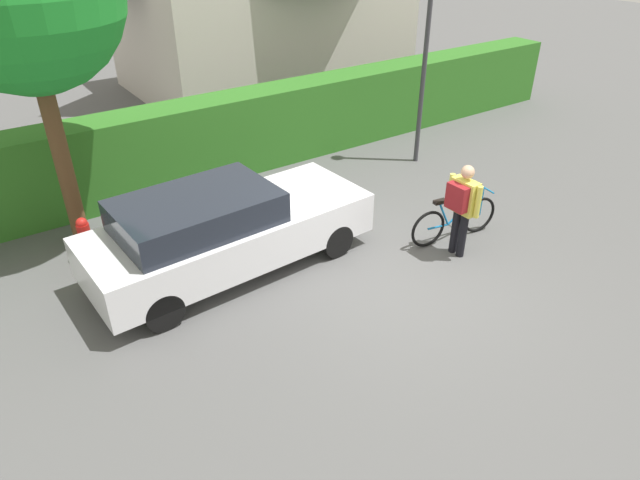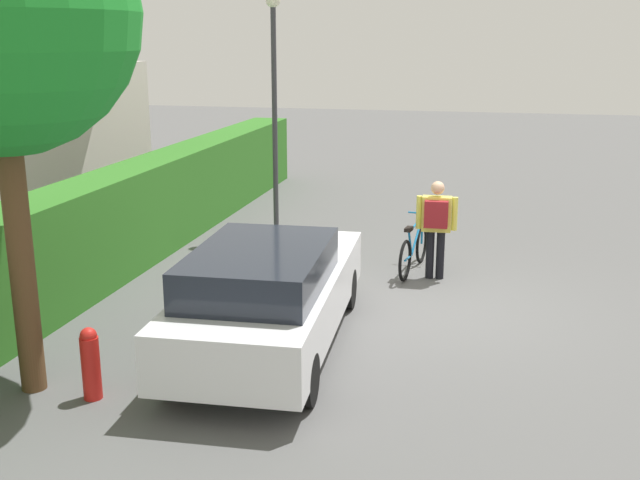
# 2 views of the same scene
# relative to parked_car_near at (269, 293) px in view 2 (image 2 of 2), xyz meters

# --- Properties ---
(ground_plane) EXTENTS (60.00, 60.00, 0.00)m
(ground_plane) POSITION_rel_parked_car_near_xyz_m (1.99, -1.83, -0.73)
(ground_plane) COLOR #545454
(hedge_row) EXTENTS (18.89, 0.90, 1.64)m
(hedge_row) POSITION_rel_parked_car_near_xyz_m (1.99, 3.39, 0.09)
(hedge_row) COLOR #2E6E21
(hedge_row) RESTS_ON ground
(parked_car_near) EXTENTS (4.52, 1.88, 1.41)m
(parked_car_near) POSITION_rel_parked_car_near_xyz_m (0.00, 0.00, 0.00)
(parked_car_near) COLOR silver
(parked_car_near) RESTS_ON ground
(bicycle) EXTENTS (1.75, 0.50, 0.88)m
(bicycle) POSITION_rel_parked_car_near_xyz_m (3.64, -1.38, -0.36)
(bicycle) COLOR black
(bicycle) RESTS_ON ground
(person_rider) EXTENTS (0.35, 0.65, 1.59)m
(person_rider) POSITION_rel_parked_car_near_xyz_m (3.31, -1.76, 0.22)
(person_rider) COLOR black
(person_rider) RESTS_ON ground
(street_lamp) EXTENTS (0.28, 0.28, 4.56)m
(street_lamp) POSITION_rel_parked_car_near_xyz_m (5.49, 1.52, 2.18)
(street_lamp) COLOR #38383D
(street_lamp) RESTS_ON ground
(fire_hydrant) EXTENTS (0.20, 0.20, 0.81)m
(fire_hydrant) POSITION_rel_parked_car_near_xyz_m (-1.73, 1.47, -0.32)
(fire_hydrant) COLOR red
(fire_hydrant) RESTS_ON ground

